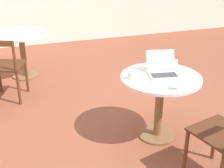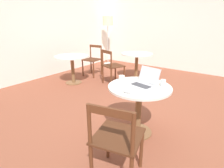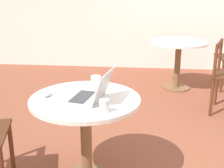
{
  "view_description": "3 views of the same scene",
  "coord_description": "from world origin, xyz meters",
  "px_view_note": "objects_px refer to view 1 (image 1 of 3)",
  "views": [
    {
      "loc": [
        -3.21,
        1.17,
        1.94
      ],
      "look_at": [
        -0.35,
        0.2,
        0.56
      ],
      "focal_mm": 50.0,
      "sensor_mm": 36.0,
      "label": 1
    },
    {
      "loc": [
        -2.55,
        -1.2,
        1.49
      ],
      "look_at": [
        -0.51,
        0.3,
        0.58
      ],
      "focal_mm": 28.0,
      "sensor_mm": 36.0,
      "label": 2
    },
    {
      "loc": [
        -0.22,
        -2.35,
        1.53
      ],
      "look_at": [
        -0.47,
        0.18,
        0.68
      ],
      "focal_mm": 50.0,
      "sensor_mm": 36.0,
      "label": 3
    }
  ],
  "objects_px": {
    "laptop": "(163,70)",
    "mug": "(132,75)",
    "cafe_table_near": "(160,90)",
    "drinking_glass": "(174,64)",
    "cafe_table_mid": "(22,43)",
    "chair_mid_left": "(5,68)",
    "mouse": "(174,87)"
  },
  "relations": [
    {
      "from": "laptop",
      "to": "mug",
      "type": "xyz_separation_m",
      "value": [
        -0.01,
        0.34,
        -0.01
      ]
    },
    {
      "from": "cafe_table_near",
      "to": "drinking_glass",
      "type": "xyz_separation_m",
      "value": [
        0.17,
        -0.24,
        0.2
      ]
    },
    {
      "from": "cafe_table_mid",
      "to": "chair_mid_left",
      "type": "bearing_deg",
      "value": 160.07
    },
    {
      "from": "mug",
      "to": "mouse",
      "type": "bearing_deg",
      "value": -138.48
    },
    {
      "from": "cafe_table_near",
      "to": "mug",
      "type": "height_order",
      "value": "mug"
    },
    {
      "from": "laptop",
      "to": "mug",
      "type": "distance_m",
      "value": 0.34
    },
    {
      "from": "mug",
      "to": "drinking_glass",
      "type": "xyz_separation_m",
      "value": [
        0.13,
        -0.55,
        0.01
      ]
    },
    {
      "from": "laptop",
      "to": "drinking_glass",
      "type": "height_order",
      "value": "laptop"
    },
    {
      "from": "drinking_glass",
      "to": "chair_mid_left",
      "type": "bearing_deg",
      "value": 54.08
    },
    {
      "from": "cafe_table_mid",
      "to": "laptop",
      "type": "relative_size",
      "value": 2.33
    },
    {
      "from": "mouse",
      "to": "drinking_glass",
      "type": "xyz_separation_m",
      "value": [
        0.46,
        -0.26,
        0.03
      ]
    },
    {
      "from": "cafe_table_mid",
      "to": "laptop",
      "type": "xyz_separation_m",
      "value": [
        -2.13,
        -1.27,
        0.2
      ]
    },
    {
      "from": "cafe_table_mid",
      "to": "drinking_glass",
      "type": "xyz_separation_m",
      "value": [
        -2.01,
        -1.48,
        0.2
      ]
    },
    {
      "from": "cafe_table_mid",
      "to": "chair_mid_left",
      "type": "xyz_separation_m",
      "value": [
        -0.75,
        0.27,
        -0.1
      ]
    },
    {
      "from": "chair_mid_left",
      "to": "mouse",
      "type": "xyz_separation_m",
      "value": [
        -1.73,
        -1.49,
        0.27
      ]
    },
    {
      "from": "mouse",
      "to": "mug",
      "type": "distance_m",
      "value": 0.44
    },
    {
      "from": "cafe_table_mid",
      "to": "laptop",
      "type": "height_order",
      "value": "laptop"
    },
    {
      "from": "mug",
      "to": "laptop",
      "type": "bearing_deg",
      "value": -88.15
    },
    {
      "from": "chair_mid_left",
      "to": "laptop",
      "type": "bearing_deg",
      "value": -132.0
    },
    {
      "from": "mouse",
      "to": "laptop",
      "type": "bearing_deg",
      "value": -8.77
    },
    {
      "from": "chair_mid_left",
      "to": "laptop",
      "type": "xyz_separation_m",
      "value": [
        -1.39,
        -1.54,
        0.3
      ]
    },
    {
      "from": "chair_mid_left",
      "to": "cafe_table_near",
      "type": "bearing_deg",
      "value": -133.73
    },
    {
      "from": "laptop",
      "to": "mug",
      "type": "relative_size",
      "value": 3.02
    },
    {
      "from": "cafe_table_near",
      "to": "drinking_glass",
      "type": "height_order",
      "value": "drinking_glass"
    },
    {
      "from": "cafe_table_mid",
      "to": "mouse",
      "type": "xyz_separation_m",
      "value": [
        -2.47,
        -1.22,
        0.17
      ]
    },
    {
      "from": "laptop",
      "to": "drinking_glass",
      "type": "bearing_deg",
      "value": -58.97
    },
    {
      "from": "cafe_table_mid",
      "to": "mug",
      "type": "bearing_deg",
      "value": -156.58
    },
    {
      "from": "cafe_table_mid",
      "to": "drinking_glass",
      "type": "relative_size",
      "value": 9.33
    },
    {
      "from": "mouse",
      "to": "cafe_table_mid",
      "type": "bearing_deg",
      "value": 26.25
    },
    {
      "from": "mouse",
      "to": "drinking_glass",
      "type": "relative_size",
      "value": 1.14
    },
    {
      "from": "cafe_table_near",
      "to": "mouse",
      "type": "bearing_deg",
      "value": 177.26
    },
    {
      "from": "cafe_table_near",
      "to": "cafe_table_mid",
      "type": "bearing_deg",
      "value": 29.46
    }
  ]
}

